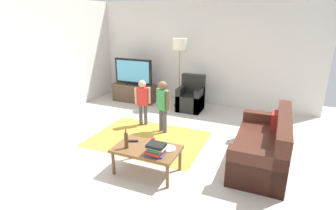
# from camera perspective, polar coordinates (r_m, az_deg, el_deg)

# --- Properties ---
(ground) EXTENTS (7.80, 7.80, 0.00)m
(ground) POSITION_cam_1_polar(r_m,az_deg,el_deg) (4.97, -2.74, -9.18)
(ground) COLOR beige
(wall_back) EXTENTS (6.00, 0.12, 2.70)m
(wall_back) POSITION_cam_1_polar(r_m,az_deg,el_deg) (7.27, 7.57, 10.90)
(wall_back) COLOR silver
(wall_back) RESTS_ON ground
(wall_left) EXTENTS (0.12, 6.00, 2.70)m
(wall_left) POSITION_cam_1_polar(r_m,az_deg,el_deg) (6.39, -28.22, 7.77)
(wall_left) COLOR silver
(wall_left) RESTS_ON ground
(area_rug) EXTENTS (2.20, 1.60, 0.01)m
(area_rug) POSITION_cam_1_polar(r_m,az_deg,el_deg) (5.31, -4.32, -7.26)
(area_rug) COLOR #B28C33
(area_rug) RESTS_ON ground
(tv_stand) EXTENTS (1.20, 0.44, 0.50)m
(tv_stand) POSITION_cam_1_polar(r_m,az_deg,el_deg) (7.54, -7.22, 2.60)
(tv_stand) COLOR #4C3828
(tv_stand) RESTS_ON ground
(tv) EXTENTS (1.10, 0.28, 0.71)m
(tv) POSITION_cam_1_polar(r_m,az_deg,el_deg) (7.38, -7.49, 7.06)
(tv) COLOR black
(tv) RESTS_ON tv_stand
(couch) EXTENTS (0.80, 1.80, 0.86)m
(couch) POSITION_cam_1_polar(r_m,az_deg,el_deg) (4.65, 20.35, -8.54)
(couch) COLOR #472319
(couch) RESTS_ON ground
(armchair) EXTENTS (0.60, 0.60, 0.90)m
(armchair) POSITION_cam_1_polar(r_m,az_deg,el_deg) (6.83, 4.98, 1.41)
(armchair) COLOR black
(armchair) RESTS_ON ground
(floor_lamp) EXTENTS (0.36, 0.36, 1.78)m
(floor_lamp) POSITION_cam_1_polar(r_m,az_deg,el_deg) (6.87, 2.57, 12.22)
(floor_lamp) COLOR #262626
(floor_lamp) RESTS_ON ground
(child_near_tv) EXTENTS (0.31, 0.21, 1.02)m
(child_near_tv) POSITION_cam_1_polar(r_m,az_deg,el_deg) (5.77, -5.47, 1.41)
(child_near_tv) COLOR #4C4C59
(child_near_tv) RESTS_ON ground
(child_center) EXTENTS (0.34, 0.21, 1.09)m
(child_center) POSITION_cam_1_polar(r_m,az_deg,el_deg) (5.38, -1.13, 0.66)
(child_center) COLOR #4C4C59
(child_center) RESTS_ON ground
(coffee_table) EXTENTS (1.00, 0.60, 0.42)m
(coffee_table) POSITION_cam_1_polar(r_m,az_deg,el_deg) (4.11, -4.60, -9.78)
(coffee_table) COLOR brown
(coffee_table) RESTS_ON ground
(book_stack) EXTENTS (0.28, 0.24, 0.17)m
(book_stack) POSITION_cam_1_polar(r_m,az_deg,el_deg) (3.86, -2.60, -9.52)
(book_stack) COLOR #334CA5
(book_stack) RESTS_ON coffee_table
(bottle) EXTENTS (0.06, 0.06, 0.30)m
(bottle) POSITION_cam_1_polar(r_m,az_deg,el_deg) (4.06, -8.99, -7.53)
(bottle) COLOR #4C3319
(bottle) RESTS_ON coffee_table
(tv_remote) EXTENTS (0.18, 0.11, 0.02)m
(tv_remote) POSITION_cam_1_polar(r_m,az_deg,el_deg) (4.29, -7.59, -7.70)
(tv_remote) COLOR black
(tv_remote) RESTS_ON coffee_table
(soda_can) EXTENTS (0.07, 0.07, 0.12)m
(soda_can) POSITION_cam_1_polar(r_m,az_deg,el_deg) (4.13, -3.25, -7.87)
(soda_can) COLOR red
(soda_can) RESTS_ON coffee_table
(plate) EXTENTS (0.22, 0.22, 0.02)m
(plate) POSITION_cam_1_polar(r_m,az_deg,el_deg) (4.04, 0.13, -9.34)
(plate) COLOR white
(plate) RESTS_ON coffee_table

